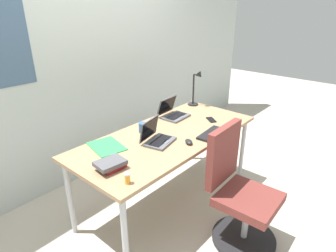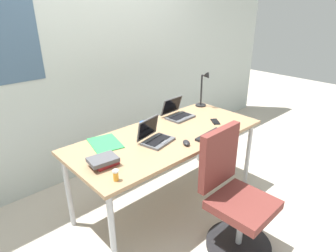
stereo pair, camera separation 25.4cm
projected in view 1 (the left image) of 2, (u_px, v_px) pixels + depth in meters
name	position (u px, v px, depth m)	size (l,w,h in m)	color
ground_plane	(168.00, 201.00, 2.87)	(12.00, 12.00, 0.00)	#B7AD9E
wall_back	(89.00, 57.00, 3.01)	(6.00, 0.13, 2.60)	#B2BCB7
desk	(168.00, 140.00, 2.60)	(1.80, 0.80, 0.74)	#9E7A56
desk_lamp	(196.00, 89.00, 3.22)	(0.12, 0.18, 0.40)	black
laptop_mid_desk	(157.00, 138.00, 2.42)	(0.31, 0.27, 0.20)	#515459
laptop_center	(173.00, 113.00, 2.95)	(0.28, 0.26, 0.20)	#515459
external_keyboard	(211.00, 134.00, 2.57)	(0.33, 0.12, 0.02)	black
computer_mouse	(189.00, 142.00, 2.40)	(0.06, 0.10, 0.03)	black
cell_phone	(211.00, 120.00, 2.88)	(0.06, 0.14, 0.01)	black
pill_bottle	(127.00, 178.00, 1.86)	(0.04, 0.04, 0.08)	gold
book_stack	(111.00, 164.00, 2.03)	(0.22, 0.17, 0.07)	maroon
paper_folder_front_left	(107.00, 146.00, 2.35)	(0.23, 0.31, 0.01)	green
coffee_mug	(143.00, 127.00, 2.61)	(0.11, 0.08, 0.09)	#2D518C
office_chair	(239.00, 197.00, 2.29)	(0.52, 0.55, 0.97)	black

